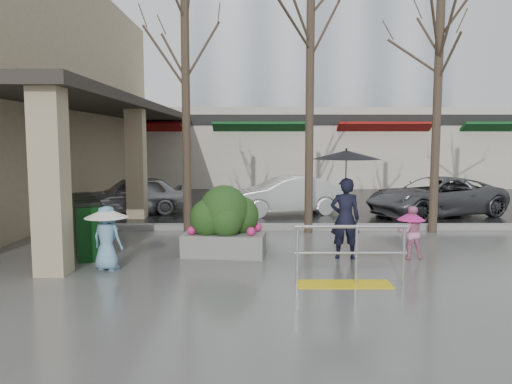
{
  "coord_description": "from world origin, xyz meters",
  "views": [
    {
      "loc": [
        -0.21,
        -9.45,
        2.46
      ],
      "look_at": [
        -0.19,
        1.49,
        1.3
      ],
      "focal_mm": 35.0,
      "sensor_mm": 36.0,
      "label": 1
    }
  ],
  "objects_px": {
    "handrail": "(348,263)",
    "planter": "(225,222)",
    "tree_west": "(185,36)",
    "child_blue": "(107,230)",
    "woman": "(346,189)",
    "tree_mideast": "(439,45)",
    "car_a": "(132,195)",
    "car_b": "(286,195)",
    "child_pink": "(411,229)",
    "news_boxes": "(84,225)",
    "car_c": "(435,197)",
    "tree_midwest": "(311,30)"
  },
  "relations": [
    {
      "from": "car_a",
      "to": "planter",
      "type": "bearing_deg",
      "value": 12.66
    },
    {
      "from": "woman",
      "to": "car_b",
      "type": "xyz_separation_m",
      "value": [
        -0.85,
        6.1,
        -0.81
      ]
    },
    {
      "from": "tree_mideast",
      "to": "news_boxes",
      "type": "xyz_separation_m",
      "value": [
        -8.44,
        -2.31,
        -4.26
      ]
    },
    {
      "from": "tree_west",
      "to": "car_a",
      "type": "relative_size",
      "value": 1.84
    },
    {
      "from": "news_boxes",
      "to": "child_blue",
      "type": "bearing_deg",
      "value": -82.38
    },
    {
      "from": "tree_west",
      "to": "news_boxes",
      "type": "distance_m",
      "value": 5.4
    },
    {
      "from": "tree_west",
      "to": "car_c",
      "type": "relative_size",
      "value": 1.5
    },
    {
      "from": "tree_west",
      "to": "car_b",
      "type": "xyz_separation_m",
      "value": [
        2.79,
        3.19,
        -4.45
      ]
    },
    {
      "from": "tree_mideast",
      "to": "car_a",
      "type": "relative_size",
      "value": 1.76
    },
    {
      "from": "woman",
      "to": "planter",
      "type": "distance_m",
      "value": 2.62
    },
    {
      "from": "tree_west",
      "to": "child_blue",
      "type": "height_order",
      "value": "tree_west"
    },
    {
      "from": "car_a",
      "to": "car_c",
      "type": "height_order",
      "value": "same"
    },
    {
      "from": "car_c",
      "to": "tree_west",
      "type": "bearing_deg",
      "value": -90.24
    },
    {
      "from": "child_pink",
      "to": "car_b",
      "type": "distance_m",
      "value": 6.49
    },
    {
      "from": "tree_west",
      "to": "child_pink",
      "type": "height_order",
      "value": "tree_west"
    },
    {
      "from": "child_blue",
      "to": "car_a",
      "type": "xyz_separation_m",
      "value": [
        -1.28,
        7.08,
        -0.12
      ]
    },
    {
      "from": "handrail",
      "to": "car_c",
      "type": "relative_size",
      "value": 0.42
    },
    {
      "from": "tree_midwest",
      "to": "tree_west",
      "type": "bearing_deg",
      "value": -180.0
    },
    {
      "from": "planter",
      "to": "car_c",
      "type": "height_order",
      "value": "planter"
    },
    {
      "from": "handrail",
      "to": "car_a",
      "type": "relative_size",
      "value": 0.51
    },
    {
      "from": "tree_midwest",
      "to": "news_boxes",
      "type": "distance_m",
      "value": 7.29
    },
    {
      "from": "car_c",
      "to": "handrail",
      "type": "bearing_deg",
      "value": -49.49
    },
    {
      "from": "tree_mideast",
      "to": "child_pink",
      "type": "height_order",
      "value": "tree_mideast"
    },
    {
      "from": "tree_west",
      "to": "tree_midwest",
      "type": "bearing_deg",
      "value": 0.0
    },
    {
      "from": "car_b",
      "to": "child_blue",
      "type": "bearing_deg",
      "value": -44.09
    },
    {
      "from": "woman",
      "to": "handrail",
      "type": "bearing_deg",
      "value": 84.59
    },
    {
      "from": "planter",
      "to": "child_blue",
      "type": "bearing_deg",
      "value": -150.68
    },
    {
      "from": "car_b",
      "to": "tree_mideast",
      "type": "bearing_deg",
      "value": 33.61
    },
    {
      "from": "child_blue",
      "to": "car_b",
      "type": "relative_size",
      "value": 0.32
    },
    {
      "from": "tree_west",
      "to": "child_blue",
      "type": "bearing_deg",
      "value": -104.69
    },
    {
      "from": "car_a",
      "to": "car_c",
      "type": "relative_size",
      "value": 0.82
    },
    {
      "from": "tree_west",
      "to": "tree_mideast",
      "type": "height_order",
      "value": "tree_west"
    },
    {
      "from": "tree_mideast",
      "to": "car_b",
      "type": "xyz_separation_m",
      "value": [
        -3.71,
        3.19,
        -4.23
      ]
    },
    {
      "from": "planter",
      "to": "car_a",
      "type": "bearing_deg",
      "value": 120.21
    },
    {
      "from": "news_boxes",
      "to": "car_a",
      "type": "relative_size",
      "value": 0.59
    },
    {
      "from": "child_pink",
      "to": "planter",
      "type": "relative_size",
      "value": 0.61
    },
    {
      "from": "handrail",
      "to": "planter",
      "type": "bearing_deg",
      "value": 135.42
    },
    {
      "from": "car_b",
      "to": "child_pink",
      "type": "bearing_deg",
      "value": 4.2
    },
    {
      "from": "child_pink",
      "to": "planter",
      "type": "height_order",
      "value": "planter"
    },
    {
      "from": "tree_west",
      "to": "child_pink",
      "type": "xyz_separation_m",
      "value": [
        5.0,
        -2.92,
        -4.47
      ]
    },
    {
      "from": "news_boxes",
      "to": "tree_mideast",
      "type": "bearing_deg",
      "value": -8.99
    },
    {
      "from": "car_c",
      "to": "news_boxes",
      "type": "bearing_deg",
      "value": -82.28
    },
    {
      "from": "tree_midwest",
      "to": "child_pink",
      "type": "xyz_separation_m",
      "value": [
        1.8,
        -2.92,
        -4.62
      ]
    },
    {
      "from": "car_c",
      "to": "child_blue",
      "type": "bearing_deg",
      "value": -72.89
    },
    {
      "from": "woman",
      "to": "child_blue",
      "type": "xyz_separation_m",
      "value": [
        -4.64,
        -0.91,
        -0.69
      ]
    },
    {
      "from": "handrail",
      "to": "tree_mideast",
      "type": "distance_m",
      "value": 7.28
    },
    {
      "from": "handrail",
      "to": "planter",
      "type": "distance_m",
      "value": 3.14
    },
    {
      "from": "child_blue",
      "to": "planter",
      "type": "height_order",
      "value": "planter"
    },
    {
      "from": "planter",
      "to": "tree_west",
      "type": "bearing_deg",
      "value": 113.58
    },
    {
      "from": "handrail",
      "to": "tree_midwest",
      "type": "bearing_deg",
      "value": 91.91
    }
  ]
}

